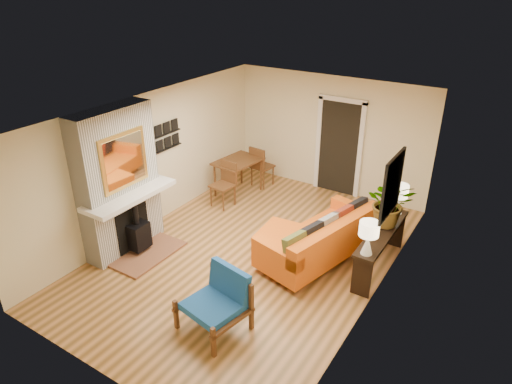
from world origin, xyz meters
TOP-DOWN VIEW (x-y plane):
  - room_shell at (0.60, 2.63)m, footprint 6.50×6.50m
  - fireplace at (-2.00, -1.00)m, footprint 1.09×1.68m
  - sofa at (1.14, 0.55)m, footprint 1.51×2.46m
  - ottoman at (0.47, 0.37)m, footprint 0.89×0.89m
  - blue_chair at (0.61, -1.73)m, footprint 0.97×0.95m
  - dining_table at (-1.50, 1.93)m, footprint 0.91×1.84m
  - console_table at (2.07, 0.80)m, footprint 0.34×1.85m
  - lamp_near at (2.07, 0.04)m, footprint 0.30×0.30m
  - lamp_far at (2.07, 1.56)m, footprint 0.30×0.30m
  - houseplant at (2.06, 1.06)m, footprint 0.94×0.88m

SIDE VIEW (x-z plane):
  - ottoman at x=0.47m, z-range 0.03..0.45m
  - sofa at x=1.14m, z-range -0.06..0.85m
  - blue_chair at x=0.61m, z-range 0.03..0.91m
  - console_table at x=2.07m, z-range 0.21..0.94m
  - dining_table at x=-1.50m, z-range 0.15..1.12m
  - lamp_near at x=2.07m, z-range 0.79..1.33m
  - lamp_far at x=2.07m, z-range 0.79..1.33m
  - houseplant at x=2.06m, z-range 0.73..1.56m
  - room_shell at x=0.60m, z-range -2.01..4.49m
  - fireplace at x=-2.00m, z-range -0.06..2.54m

